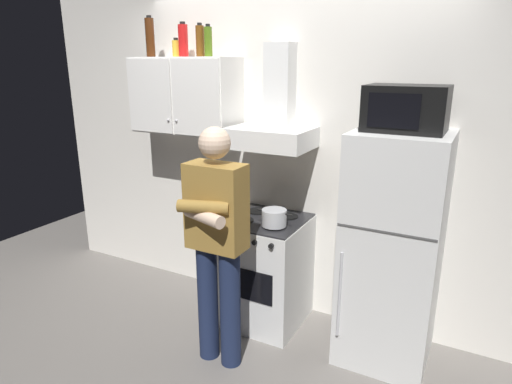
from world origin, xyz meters
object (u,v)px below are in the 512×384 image
at_px(stove_oven, 265,270).
at_px(bottle_rum_dark, 150,37).
at_px(range_hood, 274,120).
at_px(person_standing, 217,241).
at_px(cooking_pot, 274,218).
at_px(upper_cabinet, 185,96).
at_px(bottle_spice_jar, 176,48).
at_px(bottle_beer_brown, 200,41).
at_px(bottle_soda_red, 183,40).
at_px(refrigerator, 392,251).
at_px(bottle_olive_oil, 208,41).
at_px(microwave, 406,108).

distance_m(stove_oven, bottle_rum_dark, 2.09).
bearing_deg(range_hood, stove_oven, -90.00).
relative_size(person_standing, cooking_pot, 5.84).
xyz_separation_m(upper_cabinet, person_standing, (0.75, -0.73, -0.85)).
height_order(upper_cabinet, bottle_spice_jar, bottle_spice_jar).
height_order(range_hood, bottle_beer_brown, bottle_beer_brown).
relative_size(cooking_pot, bottle_spice_jar, 1.92).
bearing_deg(bottle_soda_red, bottle_beer_brown, -9.98).
distance_m(stove_oven, refrigerator, 1.02).
relative_size(refrigerator, bottle_rum_dark, 5.04).
relative_size(bottle_beer_brown, bottle_soda_red, 0.94).
xyz_separation_m(stove_oven, bottle_spice_jar, (-0.89, 0.15, 1.68)).
bearing_deg(bottle_soda_red, cooking_pot, -15.13).
bearing_deg(bottle_soda_red, stove_oven, -9.39).
distance_m(range_hood, bottle_olive_oil, 0.78).
height_order(bottle_rum_dark, bottle_olive_oil, bottle_rum_dark).
height_order(refrigerator, cooking_pot, refrigerator).
distance_m(cooking_pot, bottle_spice_jar, 1.58).
relative_size(upper_cabinet, refrigerator, 0.56).
xyz_separation_m(bottle_soda_red, bottle_spice_jar, (-0.09, 0.02, -0.06)).
bearing_deg(microwave, range_hood, 173.54).
relative_size(range_hood, cooking_pot, 2.67).
bearing_deg(bottle_soda_red, upper_cabinet, -90.07).
bearing_deg(range_hood, upper_cabinet, -179.91).
height_order(bottle_beer_brown, bottle_spice_jar, bottle_beer_brown).
distance_m(stove_oven, bottle_olive_oil, 1.81).
height_order(stove_oven, bottle_olive_oil, bottle_olive_oil).
bearing_deg(refrigerator, person_standing, -148.77).
xyz_separation_m(refrigerator, bottle_olive_oil, (-1.49, 0.09, 1.36)).
bearing_deg(bottle_beer_brown, microwave, -2.97).
relative_size(range_hood, person_standing, 0.46).
relative_size(person_standing, bottle_rum_dark, 5.17).
bearing_deg(bottle_beer_brown, upper_cabinet, 172.17).
height_order(stove_oven, refrigerator, refrigerator).
xyz_separation_m(microwave, bottle_beer_brown, (-1.57, 0.08, 0.43)).
bearing_deg(bottle_spice_jar, bottle_soda_red, -11.75).
relative_size(upper_cabinet, person_standing, 0.55).
distance_m(range_hood, bottle_rum_dark, 1.26).
bearing_deg(stove_oven, bottle_rum_dark, 175.05).
relative_size(microwave, bottle_rum_dark, 1.51).
height_order(microwave, bottle_olive_oil, bottle_olive_oil).
bearing_deg(microwave, person_standing, -148.00).
bearing_deg(bottle_beer_brown, refrigerator, -3.63).
xyz_separation_m(range_hood, bottle_olive_oil, (-0.54, -0.03, 0.56)).
distance_m(range_hood, refrigerator, 1.25).
bearing_deg(bottle_olive_oil, microwave, -2.82).
relative_size(microwave, bottle_spice_jar, 3.28).
relative_size(stove_oven, person_standing, 0.53).
relative_size(person_standing, bottle_soda_red, 6.28).
height_order(stove_oven, cooking_pot, cooking_pot).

